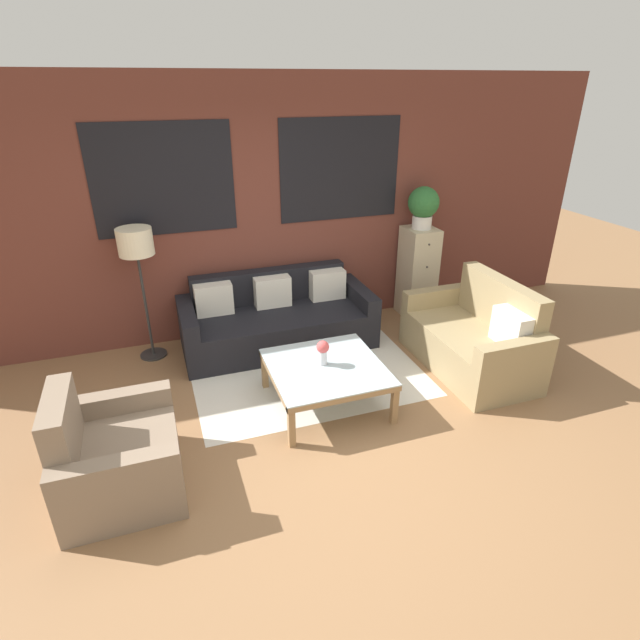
# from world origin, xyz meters

# --- Properties ---
(ground_plane) EXTENTS (16.00, 16.00, 0.00)m
(ground_plane) POSITION_xyz_m (0.00, 0.00, 0.00)
(ground_plane) COLOR #8E6642
(wall_back_brick) EXTENTS (8.40, 0.09, 2.80)m
(wall_back_brick) POSITION_xyz_m (0.00, 2.44, 1.41)
(wall_back_brick) COLOR brown
(wall_back_brick) RESTS_ON ground_plane
(rug) EXTENTS (2.27, 1.66, 0.00)m
(rug) POSITION_xyz_m (0.16, 1.23, 0.00)
(rug) COLOR silver
(rug) RESTS_ON ground_plane
(couch_dark) EXTENTS (2.08, 0.88, 0.78)m
(couch_dark) POSITION_xyz_m (0.05, 1.95, 0.28)
(couch_dark) COLOR black
(couch_dark) RESTS_ON ground_plane
(settee_vintage) EXTENTS (0.80, 1.47, 0.92)m
(settee_vintage) POSITION_xyz_m (1.82, 0.79, 0.31)
(settee_vintage) COLOR #99845B
(settee_vintage) RESTS_ON ground_plane
(armchair_corner) EXTENTS (0.80, 0.93, 0.84)m
(armchair_corner) POSITION_xyz_m (-1.61, 0.17, 0.28)
(armchair_corner) COLOR #84705B
(armchair_corner) RESTS_ON ground_plane
(coffee_table) EXTENTS (0.99, 0.99, 0.40)m
(coffee_table) POSITION_xyz_m (0.16, 0.66, 0.35)
(coffee_table) COLOR silver
(coffee_table) RESTS_ON ground_plane
(floor_lamp) EXTENTS (0.34, 0.34, 1.41)m
(floor_lamp) POSITION_xyz_m (-1.30, 2.12, 1.20)
(floor_lamp) COLOR #2D2D2D
(floor_lamp) RESTS_ON ground_plane
(drawer_cabinet) EXTENTS (0.37, 0.43, 1.11)m
(drawer_cabinet) POSITION_xyz_m (1.90, 2.15, 0.56)
(drawer_cabinet) COLOR #C6B793
(drawer_cabinet) RESTS_ON ground_plane
(potted_plant) EXTENTS (0.36, 0.36, 0.49)m
(potted_plant) POSITION_xyz_m (1.90, 2.15, 1.39)
(potted_plant) COLOR silver
(potted_plant) RESTS_ON drawer_cabinet
(flower_vase) EXTENTS (0.11, 0.11, 0.23)m
(flower_vase) POSITION_xyz_m (0.14, 0.69, 0.54)
(flower_vase) COLOR silver
(flower_vase) RESTS_ON coffee_table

